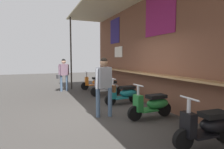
% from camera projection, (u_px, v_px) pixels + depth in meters
% --- Properties ---
extents(ground_plane, '(33.20, 33.20, 0.00)m').
position_uv_depth(ground_plane, '(106.00, 114.00, 5.56)').
color(ground_plane, '#383533').
extents(market_stall_facade, '(11.86, 2.34, 3.92)m').
position_uv_depth(market_stall_facade, '(159.00, 43.00, 6.11)').
color(market_stall_facade, brown).
rests_on(market_stall_facade, ground_plane).
extents(scooter_orange, '(0.49, 1.40, 0.97)m').
position_uv_depth(scooter_orange, '(95.00, 82.00, 9.97)').
color(scooter_orange, orange).
rests_on(scooter_orange, ground_plane).
extents(scooter_silver, '(0.46, 1.40, 0.97)m').
position_uv_depth(scooter_silver, '(108.00, 87.00, 8.33)').
color(scooter_silver, '#B2B5BA').
rests_on(scooter_silver, ground_plane).
extents(scooter_teal, '(0.48, 1.40, 0.97)m').
position_uv_depth(scooter_teal, '(125.00, 93.00, 6.77)').
color(scooter_teal, '#197075').
rests_on(scooter_teal, ground_plane).
extents(scooter_green, '(0.46, 1.40, 0.97)m').
position_uv_depth(scooter_green, '(153.00, 104.00, 5.17)').
color(scooter_green, '#237533').
rests_on(scooter_green, ground_plane).
extents(scooter_black, '(0.49, 1.40, 0.97)m').
position_uv_depth(scooter_black, '(209.00, 126.00, 3.51)').
color(scooter_black, black).
rests_on(scooter_black, ground_plane).
extents(shopper_with_handbag, '(0.38, 0.65, 1.64)m').
position_uv_depth(shopper_with_handbag, '(64.00, 72.00, 9.41)').
color(shopper_with_handbag, slate).
rests_on(shopper_with_handbag, ground_plane).
extents(shopper_browsing, '(0.41, 0.66, 1.68)m').
position_uv_depth(shopper_browsing, '(104.00, 81.00, 5.24)').
color(shopper_browsing, slate).
rests_on(shopper_browsing, ground_plane).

